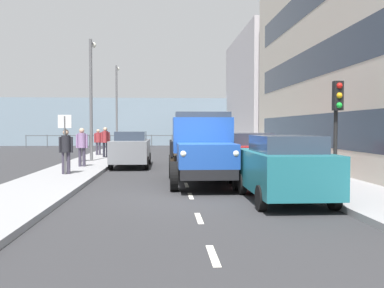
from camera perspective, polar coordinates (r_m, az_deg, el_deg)
ground_plane at (r=22.16m, az=-1.76°, el=-2.76°), size 80.00×80.00×0.00m
sidewalk_left at (r=22.77m, az=9.83°, el=-2.47°), size 2.53×41.16×0.15m
sidewalk_right at (r=22.47m, az=-13.50°, el=-2.56°), size 2.53×41.16×0.15m
road_centreline_markings at (r=22.08m, az=-1.75°, el=-2.76°), size 0.12×37.97×0.01m
building_far_block at (r=40.19m, az=12.30°, el=6.65°), size 8.84×14.52×10.10m
sea_horizon at (r=45.65m, az=-2.74°, el=2.96°), size 80.00×0.80×5.00m
seawall_railing at (r=42.06m, az=-2.66°, el=0.86°), size 28.08×0.08×1.20m
truck_vintage_blue at (r=14.30m, az=1.36°, el=-0.78°), size 2.17×5.64×2.43m
car_teal_kerbside_near at (r=11.38m, az=12.10°, el=-3.04°), size 1.91×3.92×1.72m
car_red_kerbside_1 at (r=16.18m, az=7.34°, el=-1.45°), size 1.83×4.37×1.72m
car_grey_oppositeside_0 at (r=21.16m, az=-8.07°, el=-0.58°), size 1.80×4.56×1.72m
pedestrian_strolling at (r=17.02m, az=-16.38°, el=-0.49°), size 0.53×0.34×1.70m
pedestrian_couple_a at (r=20.09m, az=-14.40°, el=0.03°), size 0.53×0.34×1.75m
pedestrian_by_lamp at (r=23.08m, az=-14.41°, el=0.07°), size 0.53×0.34×1.59m
pedestrian_in_dark_coat at (r=26.07m, az=-11.42°, el=0.60°), size 0.53×0.34×1.78m
pedestrian_with_bag at (r=28.29m, az=-12.33°, el=0.55°), size 0.53×0.34×1.65m
traffic_light_near at (r=14.05m, az=18.69°, el=4.33°), size 0.28×0.41×3.20m
lamp_post_promenade at (r=23.66m, az=-13.20°, el=7.16°), size 0.32×1.14×6.43m
lamp_post_far at (r=35.46m, az=-9.94°, el=5.80°), size 0.32×1.14×6.76m
street_sign at (r=16.89m, az=-16.50°, el=1.31°), size 0.50×0.07×2.25m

